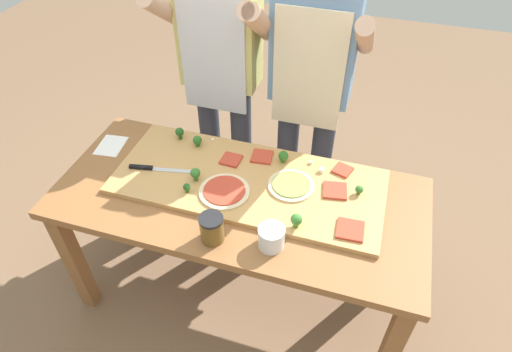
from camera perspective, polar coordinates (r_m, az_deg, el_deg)
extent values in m
plane|color=brown|center=(2.53, -1.81, -14.55)|extent=(8.00, 8.00, 0.00)
cube|color=brown|center=(2.37, -22.63, -10.20)|extent=(0.07, 0.07, 0.71)
cube|color=brown|center=(2.04, 17.14, -20.86)|extent=(0.07, 0.07, 0.71)
cube|color=brown|center=(2.68, -15.50, -0.46)|extent=(0.07, 0.07, 0.71)
cube|color=brown|center=(2.39, 18.27, -7.88)|extent=(0.07, 0.07, 0.71)
cube|color=brown|center=(1.95, -2.27, -2.90)|extent=(1.65, 0.73, 0.04)
cube|color=tan|center=(1.98, -1.02, -0.73)|extent=(1.22, 0.51, 0.02)
cube|color=#B7BABF|center=(2.05, -10.82, 0.72)|extent=(0.19, 0.06, 0.00)
cube|color=black|center=(2.09, -14.80, 1.12)|extent=(0.11, 0.04, 0.02)
cylinder|color=beige|center=(1.94, 4.61, -1.24)|extent=(0.21, 0.21, 0.01)
cylinder|color=#899E4C|center=(1.94, 4.62, -1.07)|extent=(0.17, 0.17, 0.01)
cylinder|color=beige|center=(1.92, -4.15, -2.03)|extent=(0.22, 0.22, 0.01)
cylinder|color=#BC3D28|center=(1.91, -4.16, -1.86)|extent=(0.18, 0.18, 0.01)
cube|color=#BC3D28|center=(2.08, 0.78, 2.56)|extent=(0.11, 0.11, 0.01)
cube|color=#BC3D28|center=(1.94, 10.28, -1.89)|extent=(0.12, 0.12, 0.01)
cube|color=#BC3D28|center=(1.80, 12.21, -6.88)|extent=(0.11, 0.11, 0.01)
cube|color=#BC3D28|center=(2.07, -3.28, 2.15)|extent=(0.09, 0.09, 0.01)
cube|color=#BC3D28|center=(2.05, 11.23, 0.77)|extent=(0.10, 0.10, 0.01)
cylinder|color=#3F7220|center=(1.78, 5.24, -6.31)|extent=(0.02, 0.02, 0.03)
sphere|color=#38752D|center=(1.75, 5.31, -5.67)|extent=(0.05, 0.05, 0.05)
cylinder|color=#366618|center=(2.17, -7.62, 4.14)|extent=(0.02, 0.02, 0.02)
sphere|color=#2D6623|center=(2.15, -7.68, 4.66)|extent=(0.05, 0.05, 0.05)
cylinder|color=#2C5915|center=(2.23, -9.87, 5.12)|extent=(0.02, 0.02, 0.03)
sphere|color=#23561E|center=(2.21, -9.96, 5.70)|extent=(0.04, 0.04, 0.04)
cylinder|color=#3F7220|center=(1.98, -7.86, -0.23)|extent=(0.02, 0.02, 0.03)
sphere|color=#38752D|center=(1.96, -7.94, 0.39)|extent=(0.05, 0.05, 0.05)
cylinder|color=#366618|center=(2.06, 3.56, 2.09)|extent=(0.02, 0.02, 0.02)
sphere|color=#2D6623|center=(2.04, 3.59, 2.66)|extent=(0.05, 0.05, 0.05)
cylinder|color=#2C5915|center=(1.93, -8.98, -1.88)|extent=(0.01, 0.01, 0.02)
sphere|color=#23561E|center=(1.92, -9.04, -1.43)|extent=(0.03, 0.03, 0.03)
cylinder|color=#3F7220|center=(1.95, 13.26, -2.13)|extent=(0.02, 0.02, 0.02)
sphere|color=#38752D|center=(1.94, 13.36, -1.71)|extent=(0.04, 0.04, 0.04)
cube|color=white|center=(2.19, -5.68, 4.72)|extent=(0.02, 0.02, 0.01)
cube|color=white|center=(2.06, 7.15, 1.76)|extent=(0.02, 0.02, 0.01)
cube|color=white|center=(2.03, 8.54, 0.75)|extent=(0.02, 0.02, 0.02)
cylinder|color=white|center=(1.72, 2.01, -8.01)|extent=(0.11, 0.11, 0.09)
cylinder|color=white|center=(1.73, 2.00, -8.40)|extent=(0.09, 0.09, 0.05)
cylinder|color=brown|center=(1.74, -5.77, -6.96)|extent=(0.10, 0.10, 0.11)
cylinder|color=black|center=(1.69, -5.92, -5.62)|extent=(0.10, 0.10, 0.01)
cube|color=white|center=(2.31, -18.42, 3.80)|extent=(0.14, 0.17, 0.00)
cylinder|color=#333847|center=(2.71, -5.91, 4.33)|extent=(0.12, 0.12, 0.90)
cylinder|color=#333847|center=(2.65, -1.89, 3.56)|extent=(0.12, 0.12, 0.90)
cube|color=#D1C670|center=(2.30, -4.80, 18.19)|extent=(0.40, 0.20, 0.55)
cube|color=silver|center=(2.24, -5.69, 15.15)|extent=(0.34, 0.01, 0.60)
cylinder|color=tan|center=(2.26, -11.78, 20.40)|extent=(0.08, 0.39, 0.31)
cylinder|color=tan|center=(2.09, 0.22, 19.41)|extent=(0.08, 0.39, 0.31)
cylinder|color=#333847|center=(2.59, 4.04, 2.39)|extent=(0.12, 0.12, 0.90)
cylinder|color=#333847|center=(2.57, 8.37, 1.51)|extent=(0.12, 0.12, 0.90)
cube|color=#6689B2|center=(2.18, 7.66, 16.54)|extent=(0.40, 0.20, 0.55)
cube|color=beige|center=(2.12, 6.85, 13.33)|extent=(0.34, 0.01, 0.60)
cylinder|color=tan|center=(2.08, 0.84, 19.33)|extent=(0.08, 0.39, 0.31)
cylinder|color=tan|center=(2.01, 14.08, 17.25)|extent=(0.08, 0.39, 0.31)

